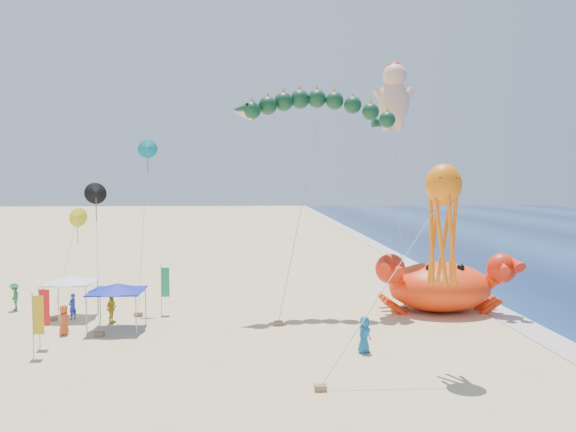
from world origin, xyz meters
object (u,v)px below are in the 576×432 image
object	(u,v)px
canopy_blue	(117,288)
canopy_white	(71,279)
dragon_kite	(316,112)
octopus_kite	(442,215)
crab_inflatable	(440,285)
cherub_kite	(394,95)

from	to	relation	value
canopy_blue	canopy_white	xyz separation A→B (m)	(-3.59, 3.02, -0.00)
dragon_kite	canopy_white	bearing A→B (deg)	-174.72
dragon_kite	octopus_kite	world-z (taller)	dragon_kite
crab_inflatable	canopy_blue	size ratio (longest dim) A/B	2.81
crab_inflatable	canopy_white	world-z (taller)	crab_inflatable
crab_inflatable	cherub_kite	size ratio (longest dim) A/B	0.54
crab_inflatable	canopy_blue	distance (m)	20.51
dragon_kite	canopy_blue	bearing A→B (deg)	-159.70
cherub_kite	canopy_white	xyz separation A→B (m)	(-21.50, -4.25, -12.30)
canopy_blue	canopy_white	bearing A→B (deg)	139.94
canopy_blue	octopus_kite	bearing A→B (deg)	-26.12
cherub_kite	canopy_blue	xyz separation A→B (m)	(-17.92, -7.27, -12.30)
crab_inflatable	cherub_kite	bearing A→B (deg)	120.81
octopus_kite	canopy_white	xyz separation A→B (m)	(-20.00, 11.07, -4.64)
crab_inflatable	canopy_white	bearing A→B (deg)	-179.02
octopus_kite	crab_inflatable	bearing A→B (deg)	71.70
crab_inflatable	dragon_kite	distance (m)	14.03
cherub_kite	canopy_blue	size ratio (longest dim) A/B	5.24
dragon_kite	canopy_white	world-z (taller)	dragon_kite
crab_inflatable	octopus_kite	size ratio (longest dim) A/B	0.97
octopus_kite	canopy_blue	size ratio (longest dim) A/B	2.89
dragon_kite	cherub_kite	distance (m)	6.69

